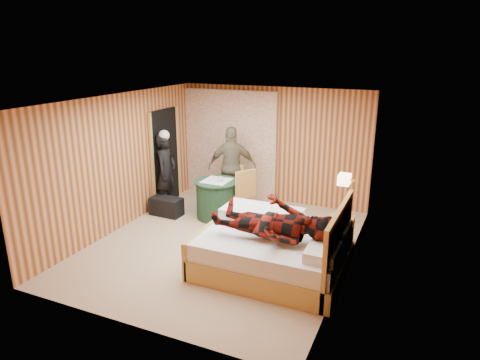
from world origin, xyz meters
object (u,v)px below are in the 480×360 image
at_px(bed, 275,249).
at_px(chair_far, 232,182).
at_px(duffel_bag, 166,206).
at_px(woman_standing, 166,172).
at_px(wall_lamp, 345,179).
at_px(man_on_bed, 273,213).
at_px(man_at_table, 232,167).
at_px(nightstand, 339,235).
at_px(chair_near, 242,190).
at_px(round_table, 217,199).

xyz_separation_m(bed, chair_far, (-1.75, 2.23, 0.20)).
xyz_separation_m(duffel_bag, woman_standing, (-0.20, 0.34, 0.62)).
bearing_deg(woman_standing, wall_lamp, -107.52).
bearing_deg(duffel_bag, wall_lamp, -3.06).
xyz_separation_m(wall_lamp, chair_far, (-2.56, 1.31, -0.76)).
distance_m(duffel_bag, man_on_bed, 3.27).
bearing_deg(wall_lamp, chair_far, 152.80).
distance_m(man_at_table, man_on_bed, 3.09).
relative_size(bed, woman_standing, 1.35).
xyz_separation_m(wall_lamp, nightstand, (-0.04, 0.12, -1.01)).
distance_m(wall_lamp, man_at_table, 2.95).
bearing_deg(chair_far, wall_lamp, -9.27).
distance_m(chair_far, duffel_bag, 1.48).
bearing_deg(woman_standing, duffel_bag, -157.73).
height_order(nightstand, man_at_table, man_at_table).
bearing_deg(chair_near, man_at_table, -108.43).
bearing_deg(round_table, nightstand, -11.34).
bearing_deg(round_table, wall_lamp, -13.63).
bearing_deg(duffel_bag, round_table, 19.58).
distance_m(chair_far, man_at_table, 0.33).
height_order(wall_lamp, man_at_table, man_at_table).
bearing_deg(man_on_bed, wall_lamp, 56.00).
relative_size(duffel_bag, man_on_bed, 0.36).
bearing_deg(nightstand, bed, -126.41).
height_order(bed, chair_far, bed).
height_order(bed, chair_near, bed).
bearing_deg(bed, nightstand, 53.59).
relative_size(bed, chair_near, 2.11).
xyz_separation_m(nightstand, chair_near, (-2.05, 0.65, 0.31)).
relative_size(chair_near, man_on_bed, 0.58).
height_order(bed, man_at_table, man_at_table).
bearing_deg(woman_standing, man_at_table, -66.99).
height_order(wall_lamp, chair_near, wall_lamp).
xyz_separation_m(chair_near, woman_standing, (-1.68, -0.11, 0.21)).
height_order(round_table, man_at_table, man_at_table).
bearing_deg(man_on_bed, round_table, 135.59).
xyz_separation_m(chair_far, man_on_bed, (1.78, -2.46, 0.48)).
height_order(chair_far, man_at_table, man_at_table).
height_order(chair_near, man_on_bed, man_on_bed).
height_order(chair_near, man_at_table, man_at_table).
height_order(wall_lamp, round_table, wall_lamp).
bearing_deg(man_at_table, wall_lamp, 129.30).
bearing_deg(bed, wall_lamp, 48.69).
relative_size(chair_near, woman_standing, 0.64).
height_order(round_table, duffel_bag, round_table).
bearing_deg(bed, man_at_table, 128.01).
height_order(bed, man_on_bed, man_on_bed).
height_order(duffel_bag, man_on_bed, man_on_bed).
bearing_deg(duffel_bag, man_at_table, 48.44).
distance_m(nightstand, man_at_table, 2.88).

